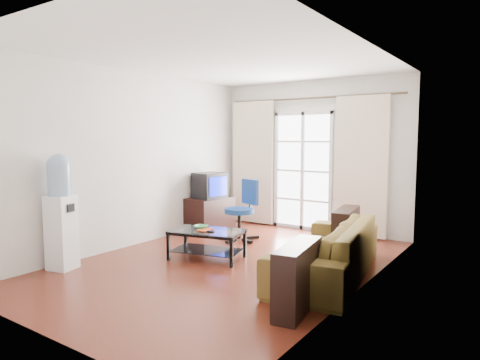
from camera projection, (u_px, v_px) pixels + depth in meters
name	position (u px, v px, depth m)	size (l,w,h in m)	color
floor	(227.00, 263.00, 5.75)	(5.20, 5.20, 0.00)	maroon
ceiling	(227.00, 58.00, 5.49)	(5.20, 5.20, 0.00)	white
wall_back	(312.00, 156.00, 7.75)	(3.60, 0.02, 2.70)	silver
wall_front	(39.00, 178.00, 3.49)	(3.60, 0.02, 2.70)	silver
wall_left	(134.00, 159.00, 6.64)	(0.02, 5.20, 2.70)	silver
wall_right	(362.00, 169.00, 4.61)	(0.02, 5.20, 2.70)	silver
french_door	(303.00, 171.00, 7.82)	(1.16, 0.06, 2.15)	white
curtain_rod	(310.00, 98.00, 7.57)	(0.04, 0.04, 3.30)	#4C3F2D
curtain_left	(253.00, 162.00, 8.35)	(0.90, 0.07, 2.35)	beige
curtain_right	(361.00, 167.00, 7.13)	(0.90, 0.07, 2.35)	beige
radiator	(351.00, 217.00, 7.32)	(0.64, 0.12, 0.64)	#939396
sofa	(327.00, 249.00, 5.19)	(1.24, 2.39, 0.66)	brown
coffee_table	(207.00, 240.00, 5.93)	(1.10, 0.79, 0.40)	silver
bowl	(201.00, 227.00, 6.03)	(0.22, 0.22, 0.05)	green
book	(201.00, 229.00, 5.94)	(0.18, 0.23, 0.02)	maroon
remote	(209.00, 231.00, 5.81)	(0.17, 0.05, 0.02)	black
tv_stand	(210.00, 214.00, 7.79)	(0.54, 0.81, 0.60)	black
crt_tv	(209.00, 185.00, 7.72)	(0.57, 0.58, 0.46)	black
task_chair	(241.00, 222.00, 7.02)	(0.87, 0.87, 1.00)	black
water_cooler	(61.00, 209.00, 5.43)	(0.37, 0.37, 1.48)	white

